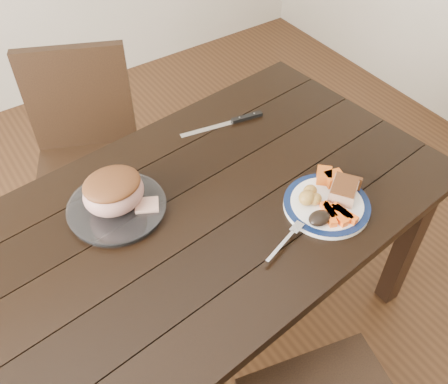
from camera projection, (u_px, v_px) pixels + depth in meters
ground at (205, 332)px, 2.06m from camera, size 4.00×4.00×0.00m
dining_table at (200, 230)px, 1.59m from camera, size 1.69×1.07×0.75m
chair_far at (87, 149)px, 2.07m from camera, size 0.56×0.57×0.93m
dinner_plate at (327, 205)px, 1.53m from camera, size 0.26×0.26×0.02m
plate_rim at (327, 203)px, 1.52m from camera, size 0.26×0.26×0.02m
serving_platter at (117, 208)px, 1.52m from camera, size 0.29×0.29×0.02m
pork_slice at (344, 191)px, 1.52m from camera, size 0.12×0.12×0.04m
roasted_potatoes at (310, 196)px, 1.51m from camera, size 0.08×0.07×0.05m
carrot_batons at (337, 214)px, 1.47m from camera, size 0.09×0.11×0.02m
pumpkin_wedges at (329, 177)px, 1.57m from camera, size 0.08×0.09×0.04m
dark_mushroom at (319, 218)px, 1.45m from camera, size 0.07×0.05×0.03m
fork at (287, 239)px, 1.42m from camera, size 0.17×0.07×0.00m
roast_joint at (114, 193)px, 1.47m from camera, size 0.18×0.16×0.12m
cut_slice at (147, 205)px, 1.50m from camera, size 0.09×0.08×0.02m
carving_knife at (237, 120)px, 1.83m from camera, size 0.32×0.08×0.01m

